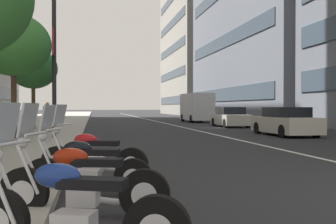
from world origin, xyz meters
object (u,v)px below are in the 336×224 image
(motorcycle_second_in_row, at_px, (86,169))
(motorcycle_nearest_camera, at_px, (92,157))
(car_following_behind, at_px, (230,118))
(street_tree_near_plaza_corner, at_px, (14,45))
(street_tree_by_lamp_post, at_px, (33,69))
(street_lamp_with_banners, at_px, (62,28))
(delivery_van_ahead, at_px, (197,107))
(motorcycle_under_tarp, at_px, (70,212))
(pedestrian_on_plaza, at_px, (48,117))
(car_lead_in_lane, at_px, (285,122))
(motorcycle_by_sign_pole, at_px, (80,184))

(motorcycle_second_in_row, distance_m, motorcycle_nearest_camera, 1.43)
(motorcycle_nearest_camera, height_order, car_following_behind, motorcycle_nearest_camera)
(street_tree_near_plaza_corner, bearing_deg, street_tree_by_lamp_post, 2.16)
(street_lamp_with_banners, distance_m, street_tree_by_lamp_post, 7.17)
(motorcycle_nearest_camera, distance_m, delivery_van_ahead, 30.31)
(street_lamp_with_banners, bearing_deg, delivery_van_ahead, -30.07)
(street_tree_near_plaza_corner, relative_size, street_tree_by_lamp_post, 1.07)
(motorcycle_under_tarp, relative_size, pedestrian_on_plaza, 1.39)
(delivery_van_ahead, xyz_separation_m, street_tree_by_lamp_post, (-12.28, 13.17, 2.23))
(motorcycle_nearest_camera, relative_size, pedestrian_on_plaza, 1.37)
(motorcycle_under_tarp, bearing_deg, pedestrian_on_plaza, -62.21)
(street_tree_by_lamp_post, bearing_deg, pedestrian_on_plaza, -159.97)
(street_lamp_with_banners, height_order, pedestrian_on_plaza, street_lamp_with_banners)
(street_tree_by_lamp_post, bearing_deg, motorcycle_second_in_row, -169.40)
(street_tree_by_lamp_post, bearing_deg, car_following_behind, -77.08)
(motorcycle_second_in_row, relative_size, street_tree_by_lamp_post, 0.43)
(car_lead_in_lane, relative_size, street_lamp_with_banners, 0.57)
(delivery_van_ahead, height_order, street_tree_by_lamp_post, street_tree_by_lamp_post)
(car_following_behind, bearing_deg, pedestrian_on_plaza, 118.33)
(motorcycle_by_sign_pole, bearing_deg, car_lead_in_lane, -110.70)
(delivery_van_ahead, relative_size, pedestrian_on_plaza, 3.52)
(delivery_van_ahead, relative_size, street_lamp_with_banners, 0.69)
(motorcycle_under_tarp, xyz_separation_m, pedestrian_on_plaza, (17.30, 2.10, 0.47))
(motorcycle_under_tarp, xyz_separation_m, street_tree_by_lamp_post, (20.43, 3.24, 3.24))
(motorcycle_by_sign_pole, bearing_deg, motorcycle_nearest_camera, -77.37)
(car_lead_in_lane, height_order, car_following_behind, car_lead_in_lane)
(motorcycle_by_sign_pole, height_order, street_lamp_with_banners, street_lamp_with_banners)
(motorcycle_by_sign_pole, height_order, motorcycle_second_in_row, motorcycle_by_sign_pole)
(car_lead_in_lane, relative_size, pedestrian_on_plaza, 2.92)
(motorcycle_second_in_row, relative_size, delivery_van_ahead, 0.38)
(street_tree_by_lamp_post, height_order, pedestrian_on_plaza, street_tree_by_lamp_post)
(motorcycle_by_sign_pole, xyz_separation_m, pedestrian_on_plaza, (15.96, 2.15, 0.47))
(motorcycle_second_in_row, height_order, car_lead_in_lane, motorcycle_second_in_row)
(delivery_van_ahead, bearing_deg, car_following_behind, -179.41)
(motorcycle_under_tarp, bearing_deg, street_tree_near_plaza_corner, -56.42)
(motorcycle_under_tarp, relative_size, street_lamp_with_banners, 0.27)
(street_tree_near_plaza_corner, bearing_deg, pedestrian_on_plaza, -11.82)
(motorcycle_second_in_row, relative_size, street_tree_near_plaza_corner, 0.40)
(motorcycle_under_tarp, distance_m, motorcycle_by_sign_pole, 1.34)
(motorcycle_second_in_row, distance_m, car_lead_in_lane, 15.34)
(motorcycle_by_sign_pole, bearing_deg, street_tree_by_lamp_post, -64.76)
(car_lead_in_lane, relative_size, street_tree_near_plaza_corner, 0.88)
(motorcycle_under_tarp, bearing_deg, motorcycle_nearest_camera, -71.76)
(motorcycle_under_tarp, xyz_separation_m, motorcycle_nearest_camera, (4.02, -0.18, 0.01))
(motorcycle_under_tarp, height_order, motorcycle_by_sign_pole, motorcycle_by_sign_pole)
(motorcycle_by_sign_pole, xyz_separation_m, car_following_behind, (22.12, -9.94, 0.22))
(motorcycle_second_in_row, distance_m, street_tree_by_lamp_post, 18.42)
(street_tree_near_plaza_corner, bearing_deg, motorcycle_second_in_row, -163.82)
(car_lead_in_lane, relative_size, car_following_behind, 1.02)
(car_lead_in_lane, bearing_deg, delivery_van_ahead, -0.20)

